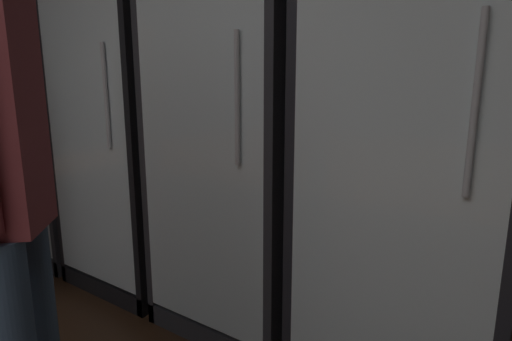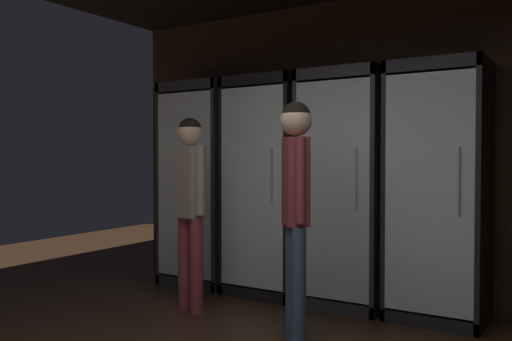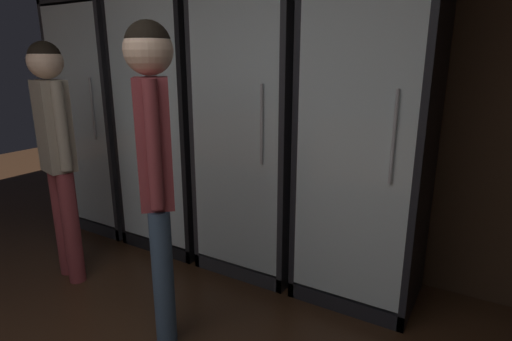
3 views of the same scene
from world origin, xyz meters
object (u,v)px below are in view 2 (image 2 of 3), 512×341
Objects in this scene: cooler_center at (348,190)px; shopper_far at (296,191)px; cooler_left at (271,188)px; shopper_near at (190,193)px; cooler_far_left at (205,186)px; cooler_right at (439,195)px.

cooler_center is 1.22× the size of shopper_far.
shopper_near is at bearing -104.80° from cooler_left.
cooler_left is at bearing 75.20° from shopper_near.
shopper_near is at bearing -59.22° from cooler_far_left.
cooler_center is 1.14m from shopper_far.
shopper_far is at bearing -52.26° from cooler_left.
cooler_center and cooler_right have the same top height.
cooler_far_left is at bearing 145.84° from shopper_far.
shopper_near is 1.15m from shopper_far.
shopper_near is (0.55, -0.93, 0.00)m from cooler_far_left.
cooler_left is 1.59m from cooler_right.
cooler_center is at bearing 0.05° from cooler_left.
shopper_far is (1.68, -1.14, 0.06)m from cooler_far_left.
cooler_far_left is 2.39m from cooler_right.
cooler_left is 1.00× the size of cooler_center.
cooler_left is 0.80m from cooler_center.
cooler_left is 1.00× the size of cooler_right.
cooler_left reaches higher than shopper_far.
cooler_right is 1.34m from shopper_far.
cooler_right is (1.59, 0.00, -0.01)m from cooler_left.
cooler_far_left is 0.80m from cooler_left.
cooler_right is at bearing 0.02° from cooler_center.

